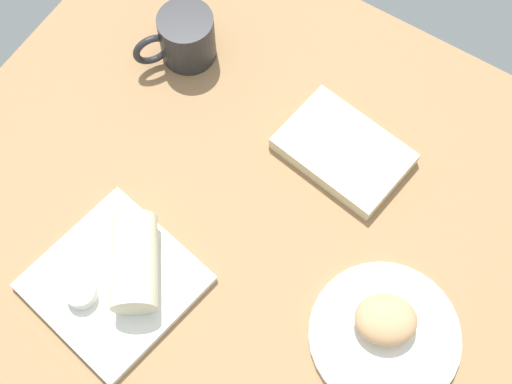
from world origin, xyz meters
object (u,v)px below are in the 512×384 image
breakfast_wrap (134,262)px  scone_pastry (386,320)px  square_plate (115,282)px  sauce_cup (81,293)px  book_stack (343,151)px  round_plate (384,336)px  coffee_mug (185,37)px

breakfast_wrap → scone_pastry: bearing=-15.9°
square_plate → breakfast_wrap: breakfast_wrap is taller
sauce_cup → book_stack: 47.23cm
breakfast_wrap → book_stack: bearing=29.1°
book_stack → square_plate: bearing=-115.8°
scone_pastry → sauce_cup: (-40.19, -20.47, -0.92)cm
round_plate → sauce_cup: 45.52cm
square_plate → book_stack: (18.39, 38.02, 0.58)cm
round_plate → breakfast_wrap: 38.64cm
sauce_cup → square_plate: bearing=59.4°
square_plate → book_stack: book_stack is taller
breakfast_wrap → round_plate: bearing=-18.2°
sauce_cup → coffee_mug: 46.62cm
round_plate → coffee_mug: bearing=154.2°
sauce_cup → round_plate: bearing=25.0°
square_plate → scone_pastry: bearing=23.3°
scone_pastry → square_plate: 41.10cm
round_plate → sauce_cup: (-41.20, -19.22, 2.28)cm
round_plate → breakfast_wrap: (-36.64, -11.49, 4.36)cm
square_plate → sauce_cup: (-2.53, -4.29, 2.18)cm
round_plate → coffee_mug: (-53.34, 25.76, 4.17)cm
round_plate → scone_pastry: (-1.01, 1.25, 3.19)cm
round_plate → book_stack: book_stack is taller
square_plate → coffee_mug: 43.44cm
coffee_mug → square_plate: bearing=-70.2°
sauce_cup → breakfast_wrap: bearing=59.4°
breakfast_wrap → book_stack: size_ratio=0.64×
coffee_mug → scone_pastry: bearing=-25.1°
scone_pastry → coffee_mug: bearing=154.9°
book_stack → coffee_mug: 33.35cm
breakfast_wrap → coffee_mug: coffee_mug is taller
round_plate → breakfast_wrap: size_ratio=1.58×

